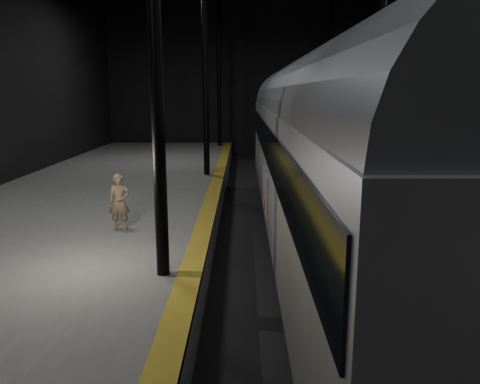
{
  "coord_description": "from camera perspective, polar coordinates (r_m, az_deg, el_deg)",
  "views": [
    {
      "loc": [
        -2.16,
        -13.11,
        4.68
      ],
      "look_at": [
        -2.23,
        -0.54,
        2.0
      ],
      "focal_mm": 35.0,
      "sensor_mm": 36.0,
      "label": 1
    }
  ],
  "objects": [
    {
      "name": "woman",
      "position": [
        13.08,
        -14.49,
        -1.2
      ],
      "size": [
        0.59,
        0.42,
        1.55
      ],
      "primitive_type": "imported",
      "rotation": [
        0.0,
        0.0,
        0.09
      ],
      "color": "#967C5C",
      "rests_on": "platform_left"
    },
    {
      "name": "track",
      "position": [
        14.07,
        9.22,
        -7.27
      ],
      "size": [
        2.4,
        43.0,
        0.24
      ],
      "color": "#3F3328",
      "rests_on": "ground"
    },
    {
      "name": "train",
      "position": [
        13.19,
        9.79,
        5.04
      ],
      "size": [
        3.12,
        20.88,
        5.58
      ],
      "color": "#A2A4AA",
      "rests_on": "ground"
    },
    {
      "name": "tactile_strip",
      "position": [
        13.66,
        -4.27,
        -3.6
      ],
      "size": [
        0.5,
        43.8,
        0.01
      ],
      "primitive_type": "cube",
      "color": "olive",
      "rests_on": "platform_left"
    },
    {
      "name": "ground",
      "position": [
        14.09,
        9.21,
        -7.53
      ],
      "size": [
        44.0,
        44.0,
        0.0
      ],
      "primitive_type": "plane",
      "color": "black",
      "rests_on": "ground"
    },
    {
      "name": "platform_left",
      "position": [
        14.76,
        -20.99,
        -5.24
      ],
      "size": [
        9.0,
        43.8,
        1.0
      ],
      "primitive_type": "cube",
      "color": "#585855",
      "rests_on": "ground"
    }
  ]
}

